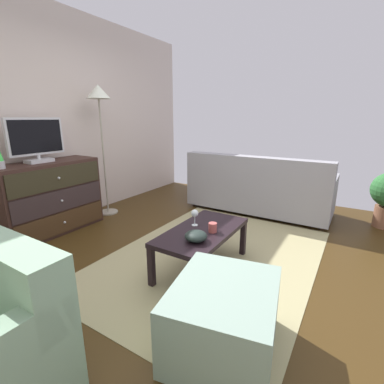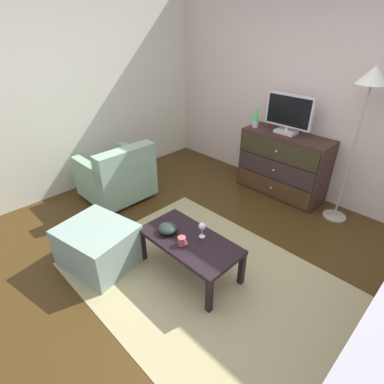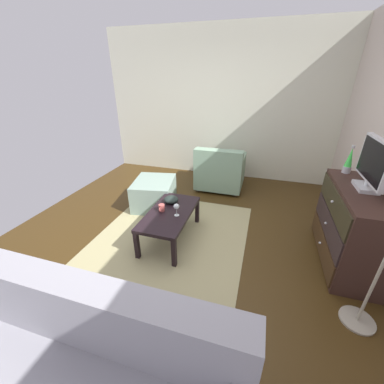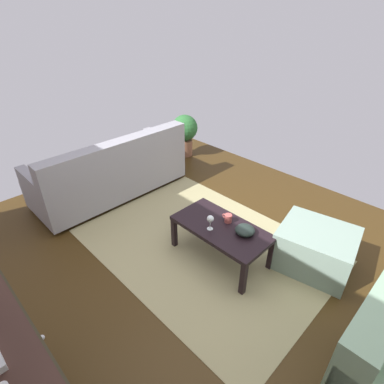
{
  "view_description": "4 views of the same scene",
  "coord_description": "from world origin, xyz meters",
  "px_view_note": "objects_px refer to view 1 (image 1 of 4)",
  "views": [
    {
      "loc": [
        -2.07,
        -1.34,
        1.39
      ],
      "look_at": [
        0.07,
        -0.03,
        0.7
      ],
      "focal_mm": 25.65,
      "sensor_mm": 36.0,
      "label": 1
    },
    {
      "loc": [
        1.59,
        -1.79,
        2.22
      ],
      "look_at": [
        0.01,
        -0.21,
        0.93
      ],
      "focal_mm": 28.42,
      "sensor_mm": 36.0,
      "label": 2
    },
    {
      "loc": [
        2.31,
        0.8,
        1.91
      ],
      "look_at": [
        0.02,
        0.11,
        0.74
      ],
      "focal_mm": 22.22,
      "sensor_mm": 36.0,
      "label": 3
    },
    {
      "loc": [
        -1.53,
        1.7,
        2.27
      ],
      "look_at": [
        0.22,
        -0.04,
        0.76
      ],
      "focal_mm": 28.4,
      "sensor_mm": 36.0,
      "label": 4
    }
  ],
  "objects_px": {
    "mug": "(213,227)",
    "coffee_table": "(202,235)",
    "couch_large": "(258,190)",
    "tv": "(36,139)",
    "standing_lamp": "(99,105)",
    "wine_glass": "(195,214)",
    "ottoman": "(224,318)",
    "dresser": "(50,198)",
    "bowl_decorative": "(196,236)"
  },
  "relations": [
    {
      "from": "wine_glass",
      "to": "couch_large",
      "type": "relative_size",
      "value": 0.08
    },
    {
      "from": "tv",
      "to": "wine_glass",
      "type": "xyz_separation_m",
      "value": [
        0.31,
        -1.94,
        -0.63
      ]
    },
    {
      "from": "mug",
      "to": "ottoman",
      "type": "height_order",
      "value": "mug"
    },
    {
      "from": "mug",
      "to": "standing_lamp",
      "type": "height_order",
      "value": "standing_lamp"
    },
    {
      "from": "mug",
      "to": "coffee_table",
      "type": "bearing_deg",
      "value": 93.53
    },
    {
      "from": "tv",
      "to": "standing_lamp",
      "type": "bearing_deg",
      "value": -4.67
    },
    {
      "from": "tv",
      "to": "couch_large",
      "type": "distance_m",
      "value": 2.99
    },
    {
      "from": "dresser",
      "to": "couch_large",
      "type": "height_order",
      "value": "dresser"
    },
    {
      "from": "wine_glass",
      "to": "mug",
      "type": "bearing_deg",
      "value": -102.22
    },
    {
      "from": "dresser",
      "to": "couch_large",
      "type": "distance_m",
      "value": 2.83
    },
    {
      "from": "couch_large",
      "to": "mug",
      "type": "bearing_deg",
      "value": -173.82
    },
    {
      "from": "coffee_table",
      "to": "mug",
      "type": "bearing_deg",
      "value": -86.47
    },
    {
      "from": "mug",
      "to": "standing_lamp",
      "type": "bearing_deg",
      "value": 73.29
    },
    {
      "from": "standing_lamp",
      "to": "mug",
      "type": "bearing_deg",
      "value": -106.71
    },
    {
      "from": "coffee_table",
      "to": "ottoman",
      "type": "bearing_deg",
      "value": -142.48
    },
    {
      "from": "tv",
      "to": "coffee_table",
      "type": "xyz_separation_m",
      "value": [
        0.25,
        -2.05,
        -0.8
      ]
    },
    {
      "from": "couch_large",
      "to": "ottoman",
      "type": "bearing_deg",
      "value": -165.66
    },
    {
      "from": "tv",
      "to": "ottoman",
      "type": "bearing_deg",
      "value": -100.55
    },
    {
      "from": "wine_glass",
      "to": "ottoman",
      "type": "relative_size",
      "value": 0.22
    },
    {
      "from": "tv",
      "to": "standing_lamp",
      "type": "relative_size",
      "value": 0.35
    },
    {
      "from": "dresser",
      "to": "mug",
      "type": "distance_m",
      "value": 2.14
    },
    {
      "from": "couch_large",
      "to": "standing_lamp",
      "type": "relative_size",
      "value": 1.14
    },
    {
      "from": "coffee_table",
      "to": "wine_glass",
      "type": "bearing_deg",
      "value": 64.52
    },
    {
      "from": "couch_large",
      "to": "standing_lamp",
      "type": "xyz_separation_m",
      "value": [
        -1.23,
        1.88,
        1.22
      ]
    },
    {
      "from": "couch_large",
      "to": "ottoman",
      "type": "height_order",
      "value": "couch_large"
    },
    {
      "from": "dresser",
      "to": "wine_glass",
      "type": "distance_m",
      "value": 1.93
    },
    {
      "from": "mug",
      "to": "ottoman",
      "type": "xyz_separation_m",
      "value": [
        -0.75,
        -0.47,
        -0.22
      ]
    },
    {
      "from": "coffee_table",
      "to": "standing_lamp",
      "type": "bearing_deg",
      "value": 72.28
    },
    {
      "from": "bowl_decorative",
      "to": "couch_large",
      "type": "xyz_separation_m",
      "value": [
        2.1,
        0.17,
        -0.1
      ]
    },
    {
      "from": "tv",
      "to": "ottoman",
      "type": "xyz_separation_m",
      "value": [
        -0.49,
        -2.62,
        -0.93
      ]
    },
    {
      "from": "tv",
      "to": "mug",
      "type": "xyz_separation_m",
      "value": [
        0.26,
        -2.15,
        -0.71
      ]
    },
    {
      "from": "coffee_table",
      "to": "couch_large",
      "type": "xyz_separation_m",
      "value": [
        1.86,
        0.1,
        -0.01
      ]
    },
    {
      "from": "bowl_decorative",
      "to": "couch_large",
      "type": "height_order",
      "value": "couch_large"
    },
    {
      "from": "standing_lamp",
      "to": "coffee_table",
      "type": "bearing_deg",
      "value": -107.72
    },
    {
      "from": "bowl_decorative",
      "to": "mug",
      "type": "bearing_deg",
      "value": -8.2
    },
    {
      "from": "coffee_table",
      "to": "wine_glass",
      "type": "distance_m",
      "value": 0.21
    },
    {
      "from": "dresser",
      "to": "coffee_table",
      "type": "relative_size",
      "value": 1.2
    },
    {
      "from": "wine_glass",
      "to": "ottoman",
      "type": "bearing_deg",
      "value": -139.4
    },
    {
      "from": "couch_large",
      "to": "coffee_table",
      "type": "bearing_deg",
      "value": -177.04
    },
    {
      "from": "bowl_decorative",
      "to": "standing_lamp",
      "type": "bearing_deg",
      "value": 67.13
    },
    {
      "from": "bowl_decorative",
      "to": "standing_lamp",
      "type": "height_order",
      "value": "standing_lamp"
    },
    {
      "from": "tv",
      "to": "wine_glass",
      "type": "relative_size",
      "value": 4.09
    },
    {
      "from": "ottoman",
      "to": "coffee_table",
      "type": "bearing_deg",
      "value": 37.52
    },
    {
      "from": "dresser",
      "to": "coffee_table",
      "type": "xyz_separation_m",
      "value": [
        0.21,
        -2.03,
        -0.09
      ]
    },
    {
      "from": "tv",
      "to": "coffee_table",
      "type": "relative_size",
      "value": 0.65
    },
    {
      "from": "mug",
      "to": "bowl_decorative",
      "type": "height_order",
      "value": "same"
    },
    {
      "from": "tv",
      "to": "bowl_decorative",
      "type": "relative_size",
      "value": 3.38
    },
    {
      "from": "coffee_table",
      "to": "wine_glass",
      "type": "height_order",
      "value": "wine_glass"
    },
    {
      "from": "coffee_table",
      "to": "dresser",
      "type": "bearing_deg",
      "value": 95.83
    },
    {
      "from": "coffee_table",
      "to": "standing_lamp",
      "type": "distance_m",
      "value": 2.4
    }
  ]
}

